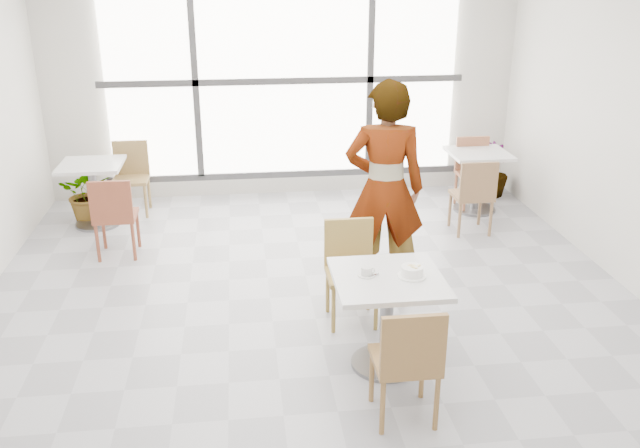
{
  "coord_description": "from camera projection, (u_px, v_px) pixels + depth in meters",
  "views": [
    {
      "loc": [
        -0.6,
        -5.15,
        2.89
      ],
      "look_at": [
        0.0,
        -0.3,
        1.0
      ],
      "focal_mm": 37.98,
      "sensor_mm": 36.0,
      "label": 1
    }
  ],
  "objects": [
    {
      "name": "oatmeal_bowl",
      "position": [
        412.0,
        271.0,
        4.92
      ],
      "size": [
        0.21,
        0.21,
        0.09
      ],
      "color": "white",
      "rests_on": "main_table"
    },
    {
      "name": "chair_far",
      "position": [
        350.0,
        264.0,
        5.75
      ],
      "size": [
        0.42,
        0.42,
        0.87
      ],
      "color": "#A4823F",
      "rests_on": "ground"
    },
    {
      "name": "bg_table_left",
      "position": [
        94.0,
        185.0,
        7.81
      ],
      "size": [
        0.7,
        0.7,
        0.75
      ],
      "color": "silver",
      "rests_on": "ground"
    },
    {
      "name": "floor",
      "position": [
        316.0,
        319.0,
        5.88
      ],
      "size": [
        7.0,
        7.0,
        0.0
      ],
      "primitive_type": "plane",
      "color": "#9E9EA5",
      "rests_on": "ground"
    },
    {
      "name": "plant_left",
      "position": [
        88.0,
        193.0,
        8.05
      ],
      "size": [
        0.65,
        0.58,
        0.66
      ],
      "primitive_type": "imported",
      "rotation": [
        0.0,
        0.0,
        0.11
      ],
      "color": "#517943",
      "rests_on": "ground"
    },
    {
      "name": "bg_chair_left_far",
      "position": [
        131.0,
        172.0,
        8.25
      ],
      "size": [
        0.42,
        0.42,
        0.87
      ],
      "color": "olive",
      "rests_on": "ground"
    },
    {
      "name": "window",
      "position": [
        284.0,
        81.0,
        8.52
      ],
      "size": [
        4.6,
        0.07,
        2.52
      ],
      "color": "white",
      "rests_on": "ground"
    },
    {
      "name": "person",
      "position": [
        385.0,
        189.0,
        6.08
      ],
      "size": [
        0.78,
        0.58,
        1.98
      ],
      "primitive_type": "imported",
      "rotation": [
        0.0,
        0.0,
        2.99
      ],
      "color": "black",
      "rests_on": "ground"
    },
    {
      "name": "wall_back",
      "position": [
        284.0,
        80.0,
        8.58
      ],
      "size": [
        6.0,
        0.0,
        6.0
      ],
      "primitive_type": "plane",
      "rotation": [
        1.57,
        0.0,
        0.0
      ],
      "color": "silver",
      "rests_on": "ground"
    },
    {
      "name": "wall_front",
      "position": [
        446.0,
        444.0,
        2.1
      ],
      "size": [
        6.0,
        0.0,
        6.0
      ],
      "primitive_type": "plane",
      "rotation": [
        -1.57,
        0.0,
        0.0
      ],
      "color": "silver",
      "rests_on": "ground"
    },
    {
      "name": "chair_near",
      "position": [
        408.0,
        358.0,
        4.38
      ],
      "size": [
        0.42,
        0.42,
        0.87
      ],
      "rotation": [
        0.0,
        0.0,
        3.14
      ],
      "color": "olive",
      "rests_on": "ground"
    },
    {
      "name": "bg_chair_right_near",
      "position": [
        474.0,
        192.0,
        7.55
      ],
      "size": [
        0.42,
        0.42,
        0.87
      ],
      "rotation": [
        0.0,
        0.0,
        3.14
      ],
      "color": "olive",
      "rests_on": "ground"
    },
    {
      "name": "main_table",
      "position": [
        387.0,
        304.0,
        5.02
      ],
      "size": [
        0.8,
        0.8,
        0.75
      ],
      "color": "silver",
      "rests_on": "ground"
    },
    {
      "name": "bg_chair_right_far",
      "position": [
        474.0,
        168.0,
        8.44
      ],
      "size": [
        0.42,
        0.42,
        0.87
      ],
      "color": "#A06143",
      "rests_on": "ground"
    },
    {
      "name": "coffee_cup",
      "position": [
        367.0,
        272.0,
        4.94
      ],
      "size": [
        0.16,
        0.13,
        0.07
      ],
      "color": "silver",
      "rests_on": "main_table"
    },
    {
      "name": "plant_right",
      "position": [
        493.0,
        170.0,
        8.87
      ],
      "size": [
        0.5,
        0.5,
        0.7
      ],
      "primitive_type": "imported",
      "rotation": [
        0.0,
        0.0,
        0.33
      ],
      "color": "#58864D",
      "rests_on": "ground"
    },
    {
      "name": "bg_table_right",
      "position": [
        477.0,
        173.0,
        8.28
      ],
      "size": [
        0.7,
        0.7,
        0.75
      ],
      "color": "silver",
      "rests_on": "ground"
    },
    {
      "name": "bg_chair_left_near",
      "position": [
        114.0,
        212.0,
        6.93
      ],
      "size": [
        0.42,
        0.42,
        0.87
      ],
      "rotation": [
        0.0,
        0.0,
        3.14
      ],
      "color": "brown",
      "rests_on": "ground"
    }
  ]
}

